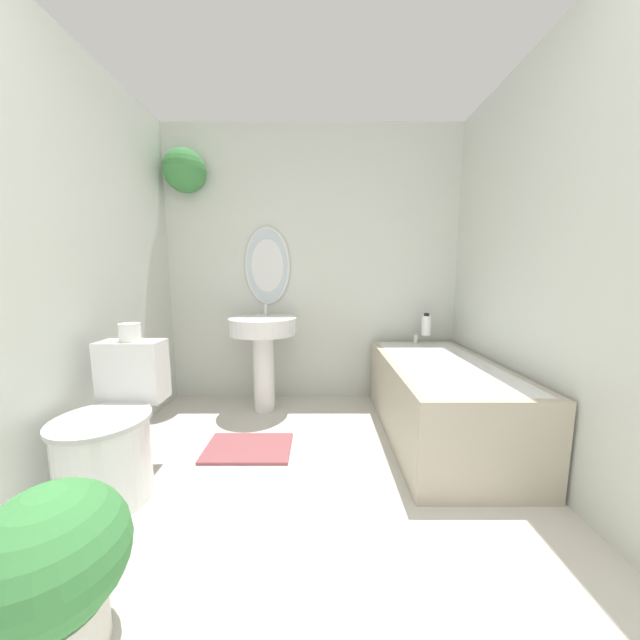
# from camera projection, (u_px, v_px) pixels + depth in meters

# --- Properties ---
(wall_back) EXTENTS (2.68, 0.35, 2.40)m
(wall_back) POSITION_uv_depth(u_px,v_px,m) (301.00, 258.00, 2.85)
(wall_back) COLOR silver
(wall_back) RESTS_ON ground_plane
(wall_left) EXTENTS (0.06, 2.81, 2.40)m
(wall_left) POSITION_uv_depth(u_px,v_px,m) (31.00, 258.00, 1.52)
(wall_left) COLOR silver
(wall_left) RESTS_ON ground_plane
(wall_right) EXTENTS (0.06, 2.81, 2.40)m
(wall_right) POSITION_uv_depth(u_px,v_px,m) (585.00, 258.00, 1.51)
(wall_right) COLOR silver
(wall_right) RESTS_ON ground_plane
(toilet) EXTENTS (0.44, 0.60, 0.75)m
(toilet) POSITION_uv_depth(u_px,v_px,m) (113.00, 438.00, 1.63)
(toilet) COLOR white
(toilet) RESTS_ON ground_plane
(pedestal_sink) EXTENTS (0.55, 0.55, 0.88)m
(pedestal_sink) POSITION_uv_depth(u_px,v_px,m) (264.00, 342.00, 2.62)
(pedestal_sink) COLOR white
(pedestal_sink) RESTS_ON ground_plane
(bathtub) EXTENTS (0.73, 1.41, 0.61)m
(bathtub) POSITION_uv_depth(u_px,v_px,m) (441.00, 398.00, 2.22)
(bathtub) COLOR #B2A893
(bathtub) RESTS_ON ground_plane
(shampoo_bottle) EXTENTS (0.08, 0.08, 0.19)m
(shampoo_bottle) POSITION_uv_depth(u_px,v_px,m) (427.00, 325.00, 2.75)
(shampoo_bottle) COLOR white
(shampoo_bottle) RESTS_ON bathtub
(potted_plant) EXTENTS (0.40, 0.40, 0.52)m
(potted_plant) POSITION_uv_depth(u_px,v_px,m) (56.00, 564.00, 0.92)
(potted_plant) COLOR silver
(potted_plant) RESTS_ON ground_plane
(bath_mat) EXTENTS (0.55, 0.36, 0.02)m
(bath_mat) POSITION_uv_depth(u_px,v_px,m) (249.00, 448.00, 2.08)
(bath_mat) COLOR #934C51
(bath_mat) RESTS_ON ground_plane
(toilet_paper_roll) EXTENTS (0.11, 0.11, 0.10)m
(toilet_paper_roll) POSITION_uv_depth(u_px,v_px,m) (131.00, 332.00, 1.79)
(toilet_paper_roll) COLOR white
(toilet_paper_roll) RESTS_ON toilet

